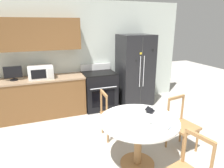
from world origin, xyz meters
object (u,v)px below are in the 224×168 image
at_px(microwave, 41,72).
at_px(countertop_tv, 13,73).
at_px(dining_chair_right, 182,126).
at_px(wallet, 150,110).
at_px(dining_chair_far, 112,115).
at_px(candle_glass, 137,117).
at_px(oven_range, 99,90).
at_px(refrigerator, 135,70).

relative_size(microwave, countertop_tv, 1.45).
xyz_separation_m(dining_chair_right, wallet, (-0.59, 0.06, 0.34)).
height_order(dining_chair_far, wallet, dining_chair_far).
distance_m(dining_chair_far, candle_glass, 0.93).
bearing_deg(wallet, oven_range, 94.44).
relative_size(microwave, candle_glass, 6.28).
xyz_separation_m(microwave, wallet, (1.49, -2.13, -0.26)).
distance_m(refrigerator, dining_chair_far, 1.84).
relative_size(countertop_tv, dining_chair_right, 0.40).
xyz_separation_m(countertop_tv, dining_chair_right, (2.64, -2.20, -0.63)).
relative_size(refrigerator, oven_range, 1.67).
bearing_deg(dining_chair_right, oven_range, -80.53).
distance_m(refrigerator, wallet, 2.22).
bearing_deg(candle_glass, dining_chair_right, 5.56).
relative_size(oven_range, microwave, 2.08).
distance_m(oven_range, candle_glass, 2.28).
height_order(refrigerator, dining_chair_right, refrigerator).
bearing_deg(oven_range, refrigerator, -1.87).
distance_m(microwave, candle_glass, 2.58).
bearing_deg(wallet, countertop_tv, 133.66).
relative_size(refrigerator, dining_chair_right, 2.00).
height_order(oven_range, dining_chair_far, oven_range).
bearing_deg(refrigerator, dining_chair_right, -95.53).
bearing_deg(countertop_tv, dining_chair_right, -39.87).
relative_size(dining_chair_right, wallet, 5.18).
bearing_deg(microwave, dining_chair_right, -46.40).
relative_size(refrigerator, countertop_tv, 5.04).
relative_size(dining_chair_far, candle_glass, 10.93).
bearing_deg(microwave, dining_chair_far, -50.96).
distance_m(oven_range, dining_chair_far, 1.40).
xyz_separation_m(refrigerator, dining_chair_far, (-1.14, -1.36, -0.47)).
distance_m(oven_range, wallet, 2.13).
height_order(countertop_tv, dining_chair_right, countertop_tv).
relative_size(oven_range, dining_chair_far, 1.20).
bearing_deg(wallet, microwave, 125.04).
bearing_deg(refrigerator, microwave, 178.53).
bearing_deg(dining_chair_far, wallet, 27.73).
bearing_deg(refrigerator, countertop_tv, 178.57).
relative_size(oven_range, candle_glass, 13.08).
height_order(oven_range, wallet, oven_range).
xyz_separation_m(refrigerator, microwave, (-2.29, 0.06, 0.14)).
height_order(microwave, candle_glass, microwave).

